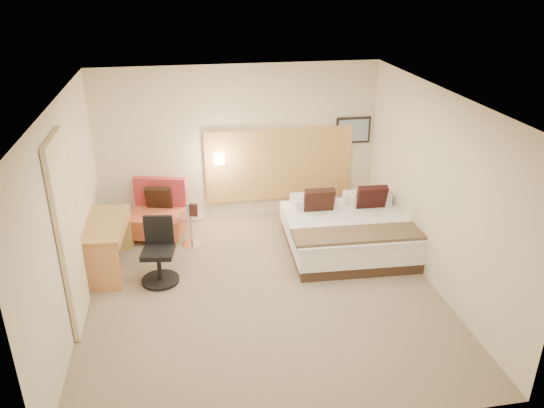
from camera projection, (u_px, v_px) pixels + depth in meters
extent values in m
cube|color=#7F6D55|center=(263.00, 292.00, 7.36)|extent=(4.80, 5.00, 0.02)
cube|color=white|center=(261.00, 97.00, 6.25)|extent=(4.80, 5.00, 0.02)
cube|color=beige|center=(239.00, 144.00, 9.06)|extent=(4.80, 0.02, 2.70)
cube|color=beige|center=(307.00, 319.00, 4.55)|extent=(4.80, 0.02, 2.70)
cube|color=beige|center=(66.00, 217.00, 6.43)|extent=(0.02, 5.00, 2.70)
cube|color=beige|center=(437.00, 190.00, 7.19)|extent=(0.02, 5.00, 2.70)
cube|color=#BC8949|center=(279.00, 164.00, 9.30)|extent=(2.60, 0.04, 1.30)
cube|color=black|center=(353.00, 130.00, 9.30)|extent=(0.62, 0.03, 0.47)
cube|color=gray|center=(353.00, 130.00, 9.28)|extent=(0.54, 0.01, 0.39)
cylinder|color=silver|center=(219.00, 158.00, 9.01)|extent=(0.02, 0.12, 0.02)
cube|color=#FFEDC6|center=(220.00, 159.00, 8.96)|extent=(0.15, 0.15, 0.15)
cube|color=beige|center=(68.00, 235.00, 6.26)|extent=(0.06, 0.90, 2.42)
cylinder|color=#95BBE6|center=(188.00, 209.00, 8.39)|extent=(0.07, 0.07, 0.19)
cube|color=#3C1C18|center=(194.00, 210.00, 8.32)|extent=(0.13, 0.09, 0.21)
cube|color=#3A281D|center=(347.00, 243.00, 8.47)|extent=(1.92, 1.92, 0.17)
cube|color=white|center=(348.00, 230.00, 8.37)|extent=(1.98, 1.98, 0.29)
cube|color=silver|center=(353.00, 227.00, 8.06)|extent=(2.02, 1.45, 0.10)
cube|color=silver|center=(311.00, 201.00, 8.86)|extent=(0.68, 0.39, 0.17)
cube|color=white|center=(364.00, 198.00, 8.97)|extent=(0.68, 0.39, 0.17)
cube|color=silver|center=(314.00, 201.00, 8.60)|extent=(0.68, 0.39, 0.17)
cube|color=silver|center=(369.00, 198.00, 8.71)|extent=(0.68, 0.39, 0.17)
cube|color=black|center=(319.00, 202.00, 8.40)|extent=(0.49, 0.27, 0.49)
cube|color=black|center=(371.00, 199.00, 8.50)|extent=(0.49, 0.27, 0.49)
cube|color=#A95A22|center=(361.00, 234.00, 7.68)|extent=(2.02, 0.60, 0.05)
cube|color=#AB7350|center=(132.00, 241.00, 8.58)|extent=(0.11, 0.11, 0.11)
cube|color=#A7784E|center=(175.00, 243.00, 8.53)|extent=(0.11, 0.11, 0.11)
cube|color=tan|center=(143.00, 225.00, 9.14)|extent=(0.11, 0.11, 0.11)
cube|color=#AF8152|center=(183.00, 226.00, 9.09)|extent=(0.11, 0.11, 0.11)
cube|color=#B85131|center=(157.00, 222.00, 8.75)|extent=(1.04, 0.96, 0.33)
cube|color=#AA2D37|center=(160.00, 192.00, 8.87)|extent=(0.88, 0.35, 0.49)
cube|color=black|center=(159.00, 199.00, 8.79)|extent=(0.45, 0.30, 0.43)
cylinder|color=white|center=(192.00, 244.00, 8.60)|extent=(0.41, 0.41, 0.02)
cylinder|color=silver|center=(191.00, 230.00, 8.49)|extent=(0.05, 0.05, 0.49)
cylinder|color=white|center=(190.00, 216.00, 8.39)|extent=(0.61, 0.61, 0.01)
cube|color=#A57A40|center=(104.00, 224.00, 7.58)|extent=(0.65, 1.28, 0.04)
cube|color=tan|center=(100.00, 268.00, 7.21)|extent=(0.52, 0.07, 0.74)
cube|color=tan|center=(114.00, 230.00, 8.26)|extent=(0.52, 0.07, 0.74)
cube|color=tan|center=(109.00, 229.00, 7.62)|extent=(0.54, 1.19, 0.10)
cylinder|color=black|center=(161.00, 280.00, 7.57)|extent=(0.61, 0.61, 0.04)
cylinder|color=black|center=(159.00, 266.00, 7.48)|extent=(0.07, 0.07, 0.41)
cube|color=black|center=(158.00, 252.00, 7.39)|extent=(0.49, 0.49, 0.07)
cube|color=black|center=(159.00, 230.00, 7.46)|extent=(0.41, 0.11, 0.43)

